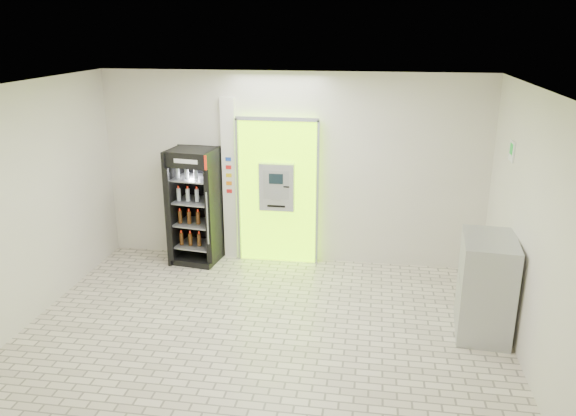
# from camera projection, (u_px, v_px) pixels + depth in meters

# --- Properties ---
(ground) EXTENTS (6.00, 6.00, 0.00)m
(ground) POSITION_uv_depth(u_px,v_px,m) (261.00, 337.00, 6.86)
(ground) COLOR beige
(ground) RESTS_ON ground
(room_shell) EXTENTS (6.00, 6.00, 6.00)m
(room_shell) POSITION_uv_depth(u_px,v_px,m) (259.00, 193.00, 6.30)
(room_shell) COLOR silver
(room_shell) RESTS_ON ground
(atm_assembly) EXTENTS (1.30, 0.24, 2.33)m
(atm_assembly) POSITION_uv_depth(u_px,v_px,m) (278.00, 190.00, 8.80)
(atm_assembly) COLOR #97FF00
(atm_assembly) RESTS_ON ground
(pillar) EXTENTS (0.22, 0.11, 2.60)m
(pillar) POSITION_uv_depth(u_px,v_px,m) (230.00, 180.00, 8.91)
(pillar) COLOR silver
(pillar) RESTS_ON ground
(beverage_cooler) EXTENTS (0.77, 0.72, 1.84)m
(beverage_cooler) POSITION_uv_depth(u_px,v_px,m) (195.00, 208.00, 8.87)
(beverage_cooler) COLOR black
(beverage_cooler) RESTS_ON ground
(steel_cabinet) EXTENTS (0.71, 0.98, 1.23)m
(steel_cabinet) POSITION_uv_depth(u_px,v_px,m) (486.00, 286.00, 6.82)
(steel_cabinet) COLOR #A5A8AD
(steel_cabinet) RESTS_ON ground
(exit_sign) EXTENTS (0.02, 0.22, 0.26)m
(exit_sign) POSITION_uv_depth(u_px,v_px,m) (512.00, 151.00, 7.09)
(exit_sign) COLOR white
(exit_sign) RESTS_ON room_shell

